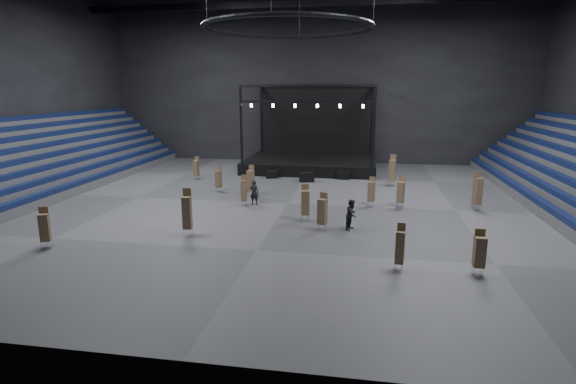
% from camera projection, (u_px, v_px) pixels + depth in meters
% --- Properties ---
extents(floor, '(50.00, 50.00, 0.00)m').
position_uv_depth(floor, '(288.00, 204.00, 34.92)').
color(floor, '#49494B').
rests_on(floor, ground).
extents(wall_back, '(50.00, 0.20, 18.00)m').
position_uv_depth(wall_back, '(317.00, 86.00, 53.09)').
color(wall_back, black).
rests_on(wall_back, ground).
extents(wall_front, '(50.00, 0.20, 18.00)m').
position_uv_depth(wall_front, '(166.00, 79.00, 12.71)').
color(wall_front, black).
rests_on(wall_front, ground).
extents(bleachers_left, '(7.20, 40.00, 6.40)m').
position_uv_depth(bleachers_left, '(22.00, 173.00, 38.19)').
color(bleachers_left, '#4E4E50').
rests_on(bleachers_left, floor).
extents(stage, '(14.00, 10.00, 9.20)m').
position_uv_depth(stage, '(312.00, 155.00, 50.20)').
color(stage, black).
rests_on(stage, floor).
extents(truss_ring, '(12.30, 12.30, 5.15)m').
position_uv_depth(truss_ring, '(288.00, 27.00, 32.00)').
color(truss_ring, black).
rests_on(truss_ring, ceiling).
extents(flight_case_left, '(1.26, 0.96, 0.76)m').
position_uv_depth(flight_case_left, '(272.00, 174.00, 44.80)').
color(flight_case_left, black).
rests_on(flight_case_left, floor).
extents(flight_case_mid, '(1.49, 1.10, 0.89)m').
position_uv_depth(flight_case_mid, '(307.00, 177.00, 43.04)').
color(flight_case_mid, black).
rests_on(flight_case_mid, floor).
extents(flight_case_right, '(1.30, 0.75, 0.83)m').
position_uv_depth(flight_case_right, '(343.00, 175.00, 44.25)').
color(flight_case_right, black).
rests_on(flight_case_right, floor).
extents(chair_stack_0, '(0.50, 0.50, 2.24)m').
position_uv_depth(chair_stack_0, '(196.00, 168.00, 44.03)').
color(chair_stack_0, silver).
rests_on(chair_stack_0, floor).
extents(chair_stack_1, '(0.63, 0.63, 2.51)m').
position_uv_depth(chair_stack_1, '(305.00, 202.00, 30.10)').
color(chair_stack_1, silver).
rests_on(chair_stack_1, floor).
extents(chair_stack_2, '(0.52, 0.52, 2.26)m').
position_uv_depth(chair_stack_2, '(480.00, 251.00, 21.34)').
color(chair_stack_2, silver).
rests_on(chair_stack_2, floor).
extents(chair_stack_3, '(0.44, 0.44, 2.35)m').
position_uv_depth(chair_stack_3, '(244.00, 190.00, 34.18)').
color(chair_stack_3, silver).
rests_on(chair_stack_3, floor).
extents(chair_stack_4, '(0.58, 0.58, 2.92)m').
position_uv_depth(chair_stack_4, '(187.00, 212.00, 27.10)').
color(chair_stack_4, silver).
rests_on(chair_stack_4, floor).
extents(chair_stack_5, '(0.65, 0.65, 2.90)m').
position_uv_depth(chair_stack_5, '(392.00, 170.00, 40.96)').
color(chair_stack_5, silver).
rests_on(chair_stack_5, floor).
extents(chair_stack_6, '(0.63, 0.63, 2.37)m').
position_uv_depth(chair_stack_6, '(401.00, 191.00, 33.52)').
color(chair_stack_6, silver).
rests_on(chair_stack_6, floor).
extents(chair_stack_7, '(0.64, 0.64, 2.43)m').
position_uv_depth(chair_stack_7, '(322.00, 211.00, 28.09)').
color(chair_stack_7, silver).
rests_on(chair_stack_7, floor).
extents(chair_stack_8, '(0.49, 0.49, 2.38)m').
position_uv_depth(chair_stack_8, '(400.00, 247.00, 21.92)').
color(chair_stack_8, silver).
rests_on(chair_stack_8, floor).
extents(chair_stack_9, '(0.61, 0.61, 2.62)m').
position_uv_depth(chair_stack_9, '(251.00, 181.00, 36.96)').
color(chair_stack_9, silver).
rests_on(chair_stack_9, floor).
extents(chair_stack_10, '(0.59, 0.59, 2.26)m').
position_uv_depth(chair_stack_10, '(371.00, 191.00, 33.90)').
color(chair_stack_10, silver).
rests_on(chair_stack_10, floor).
extents(chair_stack_11, '(0.66, 0.66, 2.35)m').
position_uv_depth(chair_stack_11, '(45.00, 227.00, 25.00)').
color(chair_stack_11, silver).
rests_on(chair_stack_11, floor).
extents(chair_stack_12, '(0.66, 0.66, 2.90)m').
position_uv_depth(chair_stack_12, '(478.00, 191.00, 32.75)').
color(chair_stack_12, silver).
rests_on(chair_stack_12, floor).
extents(chair_stack_13, '(0.57, 0.57, 2.19)m').
position_uv_depth(chair_stack_13, '(219.00, 179.00, 38.85)').
color(chair_stack_13, silver).
rests_on(chair_stack_13, floor).
extents(man_center, '(0.74, 0.53, 1.91)m').
position_uv_depth(man_center, '(254.00, 192.00, 34.50)').
color(man_center, black).
rests_on(man_center, floor).
extents(crew_member, '(1.03, 1.15, 1.95)m').
position_uv_depth(crew_member, '(352.00, 215.00, 28.35)').
color(crew_member, black).
rests_on(crew_member, floor).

